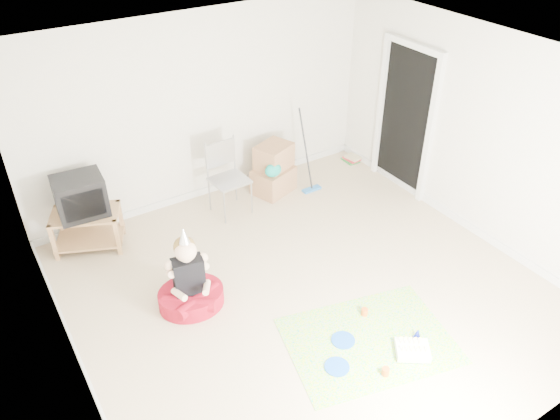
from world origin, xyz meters
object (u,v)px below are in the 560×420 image
seated_woman (190,289)px  birthday_cake (412,351)px  crt_tv (80,196)px  cardboard_boxes (274,170)px  tv_stand (88,227)px  folding_chair (230,180)px

seated_woman → birthday_cake: size_ratio=2.47×
crt_tv → cardboard_boxes: (2.65, -0.09, -0.40)m
tv_stand → cardboard_boxes: cardboard_boxes is taller
tv_stand → crt_tv: 0.46m
crt_tv → cardboard_boxes: 2.68m
tv_stand → cardboard_boxes: size_ratio=1.31×
tv_stand → birthday_cake: (2.19, -3.47, -0.25)m
folding_chair → birthday_cake: (0.32, -3.23, -0.46)m
folding_chair → cardboard_boxes: size_ratio=1.43×
cardboard_boxes → birthday_cake: 3.42m
seated_woman → tv_stand: bearing=110.9°
cardboard_boxes → birthday_cake: bearing=-97.8°
seated_woman → birthday_cake: seated_woman is taller
folding_chair → cardboard_boxes: 0.81m
cardboard_boxes → crt_tv: bearing=178.0°
birthday_cake → tv_stand: bearing=122.2°
crt_tv → folding_chair: 1.90m
cardboard_boxes → folding_chair: bearing=-169.2°
folding_chair → birthday_cake: bearing=-84.3°
crt_tv → birthday_cake: crt_tv is taller
cardboard_boxes → tv_stand: bearing=178.0°
crt_tv → seated_woman: 1.84m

